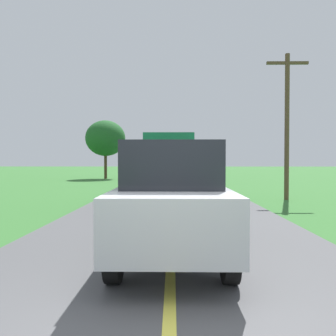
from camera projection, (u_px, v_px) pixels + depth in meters
The scene contains 7 objects.
road_surface at pixel (169, 336), 3.05m from camera, with size 6.40×120.00×0.08m, color #4C4C4F.
centre_line at pixel (169, 332), 3.04m from camera, with size 0.14×108.00×0.01m, color #E0D64C.
banana_truck_near at pixel (168, 167), 12.94m from camera, with size 2.38×5.82×2.80m.
banana_truck_far at pixel (165, 164), 27.28m from camera, with size 2.38×5.81×2.80m.
utility_pole_roadside at pixel (287, 121), 14.11m from camera, with size 1.82×0.20×6.42m.
roadside_tree_near_left at pixel (105, 138), 31.07m from camera, with size 3.83×3.83×5.65m.
following_car at pixel (172, 198), 5.48m from camera, with size 1.74×4.10×1.92m.
Camera 1 is at (0.03, -3.01, 1.70)m, focal length 34.29 mm.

